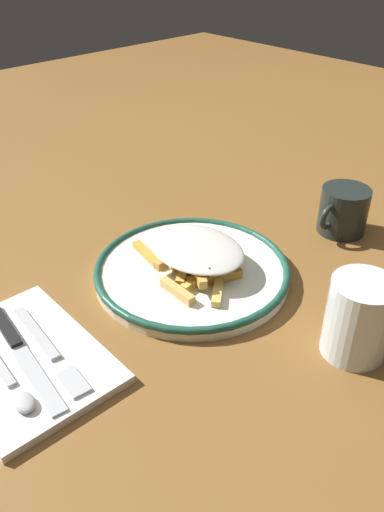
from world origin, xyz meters
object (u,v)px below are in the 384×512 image
at_px(water_glass, 359,318).
at_px(coffee_mug, 343,211).
at_px(fork, 48,349).
at_px(knife, 17,345).
at_px(plate, 192,270).
at_px(spoon, 12,384).
at_px(napkin, 24,359).
at_px(fries_heap, 195,254).

distance_m(water_glass, coffee_mug, 0.29).
height_order(fork, knife, knife).
bearing_deg(knife, fork, 128.17).
xyz_separation_m(plate, spoon, (0.29, 0.03, 0.00)).
relative_size(napkin, water_glass, 2.24).
bearing_deg(knife, coffee_mug, 169.02).
distance_m(knife, coffee_mug, 0.54).
relative_size(knife, coffee_mug, 2.04).
height_order(napkin, water_glass, water_glass).
height_order(plate, coffee_mug, coffee_mug).
relative_size(fries_heap, napkin, 0.86).
bearing_deg(fork, coffee_mug, 171.93).
height_order(napkin, spoon, spoon).
bearing_deg(water_glass, plate, -81.68).
height_order(knife, coffee_mug, coffee_mug).
relative_size(fries_heap, knife, 0.92).
distance_m(plate, fork, 0.23).
distance_m(fries_heap, coffee_mug, 0.27).
bearing_deg(fork, napkin, -24.45).
height_order(fries_heap, knife, fries_heap).
bearing_deg(coffee_mug, spoon, -4.95).
bearing_deg(knife, napkin, 82.64).
xyz_separation_m(fork, knife, (0.02, -0.03, 0.00)).
xyz_separation_m(knife, water_glass, (-0.29, 0.27, 0.04)).
relative_size(fork, spoon, 1.16).
distance_m(fries_heap, water_glass, 0.24).
distance_m(fork, water_glass, 0.36).
xyz_separation_m(napkin, water_glass, (-0.30, 0.25, 0.04)).
height_order(napkin, fork, fork).
xyz_separation_m(plate, fork, (0.23, 0.00, 0.00)).
xyz_separation_m(napkin, coffee_mug, (-0.53, 0.08, 0.03)).
xyz_separation_m(plate, knife, (0.26, -0.03, 0.00)).
distance_m(fries_heap, knife, 0.27).
distance_m(plate, water_glass, 0.25).
height_order(knife, spoon, spoon).
xyz_separation_m(spoon, coffee_mug, (-0.56, 0.05, 0.02)).
bearing_deg(fries_heap, knife, -6.22).
relative_size(water_glass, coffee_mug, 0.97).
height_order(water_glass, coffee_mug, water_glass).
xyz_separation_m(fork, coffee_mug, (-0.50, 0.07, 0.02)).
distance_m(spoon, coffee_mug, 0.56).
bearing_deg(water_glass, napkin, -40.31).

